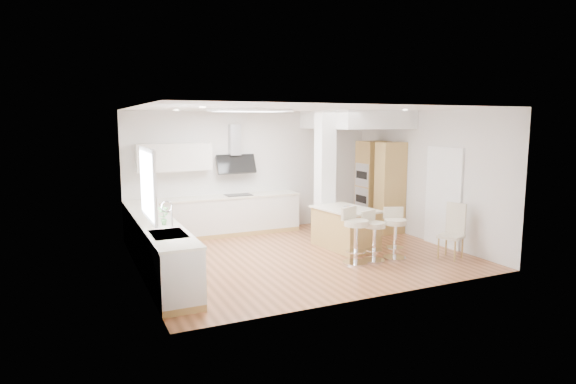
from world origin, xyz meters
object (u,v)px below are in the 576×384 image
bar_stool_a (355,232)px  bar_stool_b (373,233)px  dining_chair (453,229)px  bar_stool_c (395,230)px  peninsula (345,228)px

bar_stool_a → bar_stool_b: bar_stool_a is taller
bar_stool_b → dining_chair: 1.57m
bar_stool_b → bar_stool_c: (0.46, -0.02, 0.02)m
bar_stool_a → bar_stool_b: 0.41m
peninsula → bar_stool_c: 1.14m
bar_stool_a → bar_stool_b: size_ratio=1.11×
bar_stool_a → dining_chair: size_ratio=0.99×
peninsula → dining_chair: size_ratio=1.40×
peninsula → bar_stool_b: (-0.03, -1.03, 0.11)m
peninsula → bar_stool_b: bar_stool_b is taller
bar_stool_a → bar_stool_b: (0.40, 0.00, -0.06)m
bar_stool_c → dining_chair: size_ratio=0.92×
bar_stool_c → dining_chair: bearing=-0.4°
bar_stool_b → peninsula: bearing=72.0°
peninsula → bar_stool_c: bar_stool_c is taller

